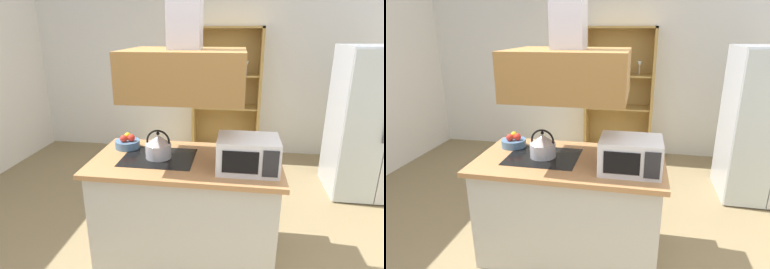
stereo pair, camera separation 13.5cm
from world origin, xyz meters
TOP-DOWN VIEW (x-y plane):
  - wall_back at (0.00, 3.00)m, footprint 6.00×0.12m
  - kitchen_island at (-0.10, 0.34)m, footprint 1.56×0.86m
  - range_hood at (-0.10, 0.34)m, footprint 0.90×0.70m
  - refrigerator at (1.90, 1.76)m, footprint 0.90×0.78m
  - dish_cabinet at (0.13, 2.78)m, footprint 1.01×0.40m
  - kettle at (-0.33, 0.34)m, footprint 0.22×0.22m
  - cutting_board at (0.40, 0.57)m, footprint 0.37×0.29m
  - microwave at (0.40, 0.20)m, footprint 0.46×0.35m
  - fruit_bowl at (-0.67, 0.53)m, footprint 0.22×0.22m

SIDE VIEW (x-z plane):
  - kitchen_island at x=-0.10m, z-range 0.00..0.90m
  - dish_cabinet at x=0.13m, z-range -0.11..1.86m
  - refrigerator at x=1.90m, z-range 0.00..1.76m
  - cutting_board at x=0.40m, z-range 0.90..0.92m
  - fruit_bowl at x=-0.67m, z-range 0.88..1.01m
  - kettle at x=-0.33m, z-range 0.88..1.12m
  - microwave at x=0.40m, z-range 0.90..1.16m
  - wall_back at x=0.00m, z-range 0.00..2.70m
  - range_hood at x=-0.10m, z-range 1.09..2.36m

